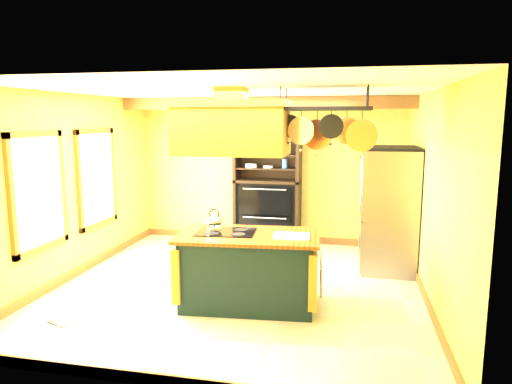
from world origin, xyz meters
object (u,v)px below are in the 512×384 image
(kitchen_island, at_px, (248,269))
(refrigerator, at_px, (388,212))
(pot_rack, at_px, (326,120))
(hutch, at_px, (268,200))
(range_hood, at_px, (232,126))

(kitchen_island, xyz_separation_m, refrigerator, (1.81, 1.78, 0.44))
(kitchen_island, height_order, pot_rack, pot_rack)
(pot_rack, relative_size, refrigerator, 0.62)
(pot_rack, relative_size, hutch, 0.55)
(kitchen_island, relative_size, pot_rack, 1.56)
(pot_rack, bearing_deg, range_hood, -180.00)
(kitchen_island, distance_m, hutch, 2.88)
(kitchen_island, relative_size, range_hood, 1.29)
(refrigerator, bearing_deg, kitchen_island, -135.35)
(hutch, bearing_deg, refrigerator, -26.95)
(range_hood, bearing_deg, pot_rack, 0.00)
(kitchen_island, xyz_separation_m, hutch, (-0.27, 2.84, 0.37))
(pot_rack, distance_m, refrigerator, 2.44)
(range_hood, bearing_deg, kitchen_island, 0.18)
(pot_rack, xyz_separation_m, refrigerator, (0.89, 1.79, -1.41))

